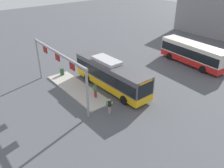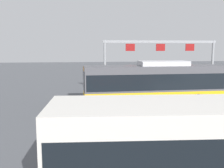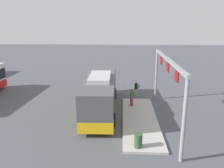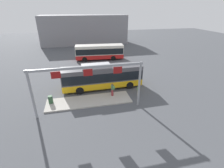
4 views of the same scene
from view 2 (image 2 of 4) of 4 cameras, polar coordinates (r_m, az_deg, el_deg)
ground_plane at (r=21.44m, az=8.66°, el=-4.39°), size 120.00×120.00×0.00m
platform_curb at (r=25.25m, az=11.31°, el=-2.39°), size 10.00×2.80×0.16m
bus_main at (r=21.13m, az=8.78°, el=0.42°), size 10.89×2.83×3.46m
person_boarding at (r=23.88m, az=-2.90°, el=-0.87°), size 0.54×0.61×1.67m
person_waiting_near at (r=23.77m, az=4.99°, el=-0.54°), size 0.48×0.60×1.67m
platform_sign_gantry at (r=26.75m, az=10.31°, el=6.34°), size 11.39×0.24×5.20m
trash_bin at (r=26.54m, az=20.70°, el=-1.10°), size 0.52×0.52×0.90m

